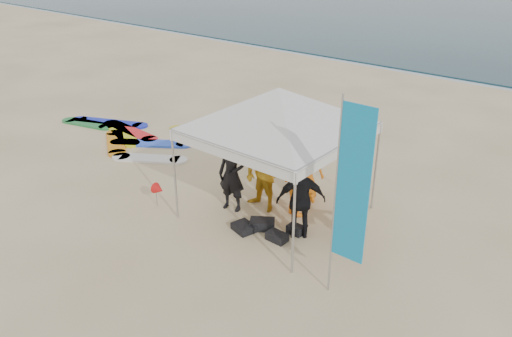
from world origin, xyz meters
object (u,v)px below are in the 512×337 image
object	(u,v)px
surfboard_spread	(132,135)
person_orange_a	(298,179)
person_black_a	(232,174)
person_black_b	(301,200)
person_seated	(348,218)
feather_flag	(351,188)
person_yellow	(263,173)
person_orange_b	(306,164)
canopy_tent	(279,88)
marker_pennant	(159,190)

from	to	relation	value
surfboard_spread	person_orange_a	bearing A→B (deg)	-5.23
person_black_a	person_black_b	world-z (taller)	person_black_a
person_black_b	person_seated	distance (m)	1.14
person_black_b	feather_flag	world-z (taller)	feather_flag
person_orange_a	person_black_b	xyz separation A→B (m)	(0.60, -0.75, -0.03)
person_yellow	person_orange_a	bearing A→B (deg)	26.51
person_orange_a	person_seated	xyz separation A→B (m)	(1.42, -0.09, -0.46)
person_orange_a	surfboard_spread	world-z (taller)	person_orange_a
person_black_b	person_orange_b	world-z (taller)	person_orange_b
feather_flag	surfboard_spread	bearing A→B (deg)	164.90
canopy_tent	surfboard_spread	world-z (taller)	canopy_tent
canopy_tent	surfboard_spread	distance (m)	7.53
person_black_b	feather_flag	distance (m)	2.54
person_black_a	feather_flag	distance (m)	4.16
person_black_a	person_yellow	distance (m)	0.74
person_seated	surfboard_spread	size ratio (longest dim) A/B	0.17
canopy_tent	marker_pennant	xyz separation A→B (m)	(-2.38, -1.62, -2.62)
marker_pennant	canopy_tent	bearing A→B (deg)	34.20
person_black_a	marker_pennant	world-z (taller)	person_black_a
person_black_a	person_black_b	distance (m)	1.99
person_black_a	person_orange_b	bearing A→B (deg)	44.35
person_black_b	person_orange_a	bearing A→B (deg)	-92.71
person_orange_a	canopy_tent	bearing A→B (deg)	54.73
feather_flag	person_black_a	bearing A→B (deg)	163.07
person_black_b	surfboard_spread	xyz separation A→B (m)	(-7.83, 1.41, -0.88)
person_seated	canopy_tent	distance (m)	3.22
person_yellow	marker_pennant	distance (m)	2.58
person_yellow	person_black_a	bearing A→B (deg)	-135.32
person_black_b	person_orange_b	xyz separation A→B (m)	(-0.96, 1.59, 0.03)
person_black_a	person_yellow	bearing A→B (deg)	26.01
person_yellow	person_orange_b	distance (m)	1.24
person_black_a	person_orange_b	world-z (taller)	person_orange_b
person_orange_b	feather_flag	xyz separation A→B (m)	(2.75, -2.77, 1.33)
person_black_a	surfboard_spread	world-z (taller)	person_black_a
person_yellow	person_seated	distance (m)	2.30
marker_pennant	person_black_b	bearing A→B (deg)	18.32
person_black_b	surfboard_spread	distance (m)	8.01
person_yellow	surfboard_spread	xyz separation A→B (m)	(-6.42, 0.98, -0.94)
person_yellow	person_seated	size ratio (longest dim) A/B	2.01
person_black_a	person_orange_a	world-z (taller)	person_orange_a
feather_flag	canopy_tent	bearing A→B (deg)	149.32
surfboard_spread	person_black_b	bearing A→B (deg)	-10.23
person_black_b	feather_flag	bearing A→B (deg)	105.19
marker_pennant	person_orange_b	bearing A→B (deg)	47.97
person_orange_a	person_orange_b	size ratio (longest dim) A/B	1.01
canopy_tent	surfboard_spread	xyz separation A→B (m)	(-6.80, 0.92, -3.08)
person_black_b	marker_pennant	size ratio (longest dim) A/B	2.88
person_yellow	canopy_tent	bearing A→B (deg)	13.15
person_orange_a	person_seated	distance (m)	1.50
person_orange_a	feather_flag	xyz separation A→B (m)	(2.39, -1.93, 1.33)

